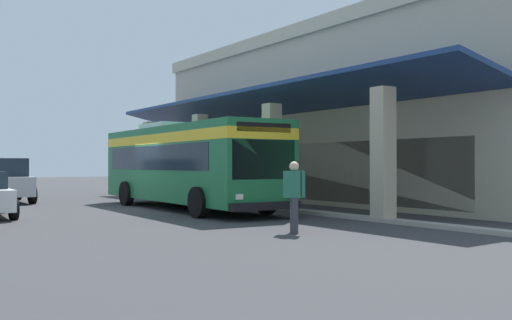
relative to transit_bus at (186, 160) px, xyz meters
The scene contains 7 objects.
ground 7.25m from the transit_bus, 96.57° to the left, with size 120.00×120.00×0.00m, color #38383A.
curb_strip 3.25m from the transit_bus, 108.42° to the left, with size 27.50×0.50×0.12m, color #9E998E.
plaza_building 12.41m from the transit_bus, 94.02° to the left, with size 23.22×16.84×7.87m.
transit_bus is the anchor object (origin of this frame).
parked_suv_silver 9.56m from the transit_bus, 147.50° to the right, with size 4.84×2.27×1.97m.
pedestrian 8.74m from the transit_bus, ahead, with size 0.70×0.37×1.77m.
potted_palm 8.32m from the transit_bus, 151.36° to the left, with size 1.63×1.67×3.14m.
Camera 1 is at (20.92, -9.13, 1.70)m, focal length 41.18 mm.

